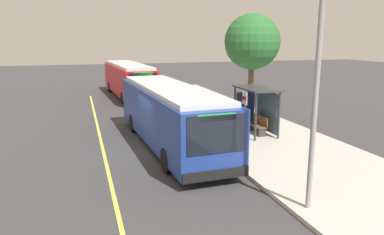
{
  "coord_description": "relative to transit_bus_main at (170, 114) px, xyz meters",
  "views": [
    {
      "loc": [
        16.56,
        -3.06,
        5.2
      ],
      "look_at": [
        0.98,
        1.69,
        1.68
      ],
      "focal_mm": 34.65,
      "sensor_mm": 36.0,
      "label": 1
    }
  ],
  "objects": [
    {
      "name": "street_tree_near_shelter",
      "position": [
        -4.77,
        6.55,
        3.3
      ],
      "size": [
        3.53,
        3.53,
        6.56
      ],
      "color": "brown",
      "rests_on": "sidewalk_curb"
    },
    {
      "name": "ground_plane",
      "position": [
        0.44,
        -1.01,
        -1.62
      ],
      "size": [
        120.0,
        120.0,
        0.0
      ],
      "primitive_type": "plane",
      "color": "#38383A"
    },
    {
      "name": "sidewalk_curb",
      "position": [
        0.44,
        4.99,
        -1.54
      ],
      "size": [
        44.0,
        6.4,
        0.15
      ],
      "primitive_type": "cube",
      "color": "#B7B2A8",
      "rests_on": "ground_plane"
    },
    {
      "name": "transit_bus_main",
      "position": [
        0.0,
        0.0,
        0.0
      ],
      "size": [
        11.39,
        3.15,
        2.95
      ],
      "color": "navy",
      "rests_on": "ground_plane"
    },
    {
      "name": "pedestrian_commuter",
      "position": [
        1.03,
        3.09,
        -0.5
      ],
      "size": [
        0.24,
        0.4,
        1.69
      ],
      "color": "#282D47",
      "rests_on": "sidewalk_curb"
    },
    {
      "name": "utility_pole",
      "position": [
        8.06,
        2.34,
        1.73
      ],
      "size": [
        0.16,
        0.16,
        6.4
      ],
      "primitive_type": "cylinder",
      "color": "gray",
      "rests_on": "sidewalk_curb"
    },
    {
      "name": "route_sign_post",
      "position": [
        2.62,
        2.69,
        0.34
      ],
      "size": [
        0.44,
        0.08,
        2.8
      ],
      "color": "#333338",
      "rests_on": "sidewalk_curb"
    },
    {
      "name": "bus_shelter",
      "position": [
        -0.69,
        4.99,
        0.3
      ],
      "size": [
        2.9,
        1.6,
        2.48
      ],
      "color": "#333338",
      "rests_on": "sidewalk_curb"
    },
    {
      "name": "lane_stripe_center",
      "position": [
        0.44,
        -3.21,
        -1.61
      ],
      "size": [
        36.0,
        0.14,
        0.01
      ],
      "primitive_type": "cube",
      "color": "#E0D64C",
      "rests_on": "ground_plane"
    },
    {
      "name": "waiting_bench",
      "position": [
        -0.48,
        4.94,
        -0.98
      ],
      "size": [
        1.6,
        0.48,
        0.95
      ],
      "color": "brown",
      "rests_on": "sidewalk_curb"
    },
    {
      "name": "transit_bus_second",
      "position": [
        -16.1,
        0.12,
        0.0
      ],
      "size": [
        11.9,
        3.27,
        2.95
      ],
      "color": "red",
      "rests_on": "ground_plane"
    }
  ]
}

